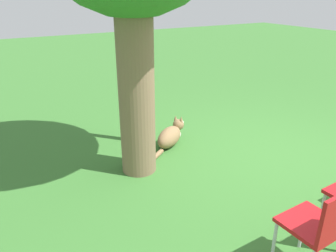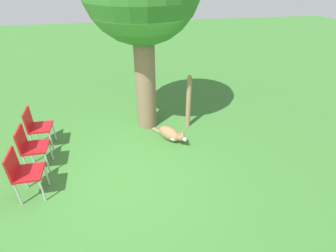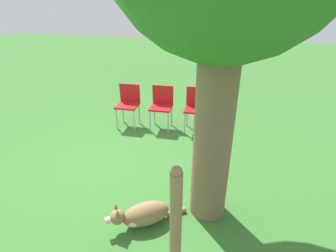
{
  "view_description": "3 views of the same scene",
  "coord_description": "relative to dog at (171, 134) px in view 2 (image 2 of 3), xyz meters",
  "views": [
    {
      "loc": [
        -2.92,
        3.09,
        2.23
      ],
      "look_at": [
        1.12,
        0.79,
        0.28
      ],
      "focal_mm": 35.0,
      "sensor_mm": 36.0,
      "label": 1
    },
    {
      "loc": [
        0.16,
        -3.9,
        3.32
      ],
      "look_at": [
        0.96,
        0.74,
        0.4
      ],
      "focal_mm": 28.0,
      "sensor_mm": 36.0,
      "label": 2
    },
    {
      "loc": [
        3.25,
        1.67,
        2.5
      ],
      "look_at": [
        -0.33,
        0.77,
        0.69
      ],
      "focal_mm": 28.0,
      "sensor_mm": 36.0,
      "label": 3
    }
  ],
  "objects": [
    {
      "name": "ground_plane",
      "position": [
        -1.03,
        -0.79,
        -0.15
      ],
      "size": [
        30.0,
        30.0,
        0.0
      ],
      "primitive_type": "plane",
      "color": "#38702D"
    },
    {
      "name": "dog",
      "position": [
        0.0,
        0.0,
        0.0
      ],
      "size": [
        0.66,
        0.87,
        0.37
      ],
      "rotation": [
        0.0,
        0.0,
        5.33
      ],
      "color": "olive",
      "rests_on": "ground_plane"
    },
    {
      "name": "red_chair_2",
      "position": [
        -2.75,
        0.23,
        0.38
      ],
      "size": [
        0.44,
        0.46,
        0.88
      ],
      "rotation": [
        0.0,
        0.0,
        0.04
      ],
      "color": "#B21419",
      "rests_on": "ground_plane"
    },
    {
      "name": "red_chair_0",
      "position": [
        -2.61,
        -1.19,
        0.38
      ],
      "size": [
        0.44,
        0.46,
        0.88
      ],
      "rotation": [
        0.0,
        0.0,
        0.04
      ],
      "color": "#B21419",
      "rests_on": "ground_plane"
    },
    {
      "name": "red_chair_1",
      "position": [
        -2.68,
        -0.48,
        0.38
      ],
      "size": [
        0.44,
        0.46,
        0.88
      ],
      "rotation": [
        0.0,
        0.0,
        0.04
      ],
      "color": "#B21419",
      "rests_on": "ground_plane"
    },
    {
      "name": "fence_post",
      "position": [
        0.5,
        0.52,
        0.49
      ],
      "size": [
        0.11,
        0.11,
        1.28
      ],
      "color": "#937551",
      "rests_on": "ground_plane"
    }
  ]
}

